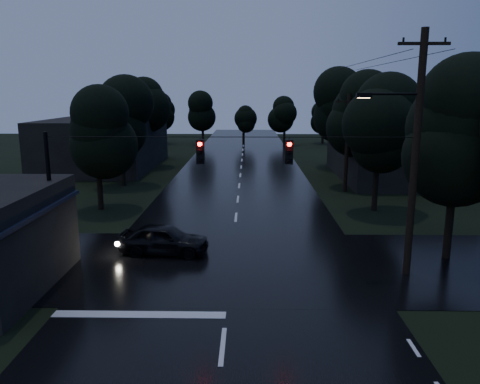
{
  "coord_description": "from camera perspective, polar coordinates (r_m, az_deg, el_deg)",
  "views": [
    {
      "loc": [
        0.77,
        -7.87,
        7.54
      ],
      "look_at": [
        0.35,
        14.47,
        2.79
      ],
      "focal_mm": 35.0,
      "sensor_mm": 36.0,
      "label": 1
    }
  ],
  "objects": [
    {
      "name": "building_far_right",
      "position": [
        44.24,
        18.52,
        4.44
      ],
      "size": [
        10.0,
        14.0,
        4.4
      ],
      "primitive_type": "cube",
      "color": "black",
      "rests_on": "ground"
    },
    {
      "name": "building_far_left",
      "position": [
        50.35,
        -16.08,
        5.78
      ],
      "size": [
        10.0,
        16.0,
        5.0
      ],
      "primitive_type": "cube",
      "color": "black",
      "rests_on": "ground"
    },
    {
      "name": "tree_right_c",
      "position": [
        48.81,
        12.41,
        10.35
      ],
      "size": [
        4.76,
        4.76,
        10.03
      ],
      "color": "black",
      "rests_on": "ground"
    },
    {
      "name": "main_road",
      "position": [
        38.63,
        -0.09,
        0.74
      ],
      "size": [
        12.0,
        120.0,
        0.02
      ],
      "primitive_type": "cube",
      "color": "black",
      "rests_on": "ground"
    },
    {
      "name": "tree_right_a",
      "position": [
        31.05,
        16.6,
        7.95
      ],
      "size": [
        4.2,
        4.2,
        8.85
      ],
      "color": "black",
      "rests_on": "ground"
    },
    {
      "name": "anchor_pole_left",
      "position": [
        21.1,
        -22.04,
        -1.33
      ],
      "size": [
        0.18,
        0.18,
        6.0
      ],
      "primitive_type": "cylinder",
      "color": "black",
      "rests_on": "ground"
    },
    {
      "name": "tree_left_b",
      "position": [
        39.31,
        -14.4,
        8.82
      ],
      "size": [
        4.2,
        4.2,
        8.85
      ],
      "color": "black",
      "rests_on": "ground"
    },
    {
      "name": "car",
      "position": [
        22.66,
        -9.23,
        -5.68
      ],
      "size": [
        4.37,
        2.1,
        1.44
      ],
      "primitive_type": "imported",
      "rotation": [
        0.0,
        0.0,
        1.47
      ],
      "color": "black",
      "rests_on": "ground"
    },
    {
      "name": "tree_left_c",
      "position": [
        49.14,
        -12.02,
        9.93
      ],
      "size": [
        4.48,
        4.48,
        9.44
      ],
      "color": "black",
      "rests_on": "ground"
    },
    {
      "name": "tree_left_a",
      "position": [
        31.51,
        -17.14,
        7.29
      ],
      "size": [
        3.92,
        3.92,
        8.26
      ],
      "color": "black",
      "rests_on": "ground"
    },
    {
      "name": "span_signals",
      "position": [
        19.01,
        0.42,
        5.05
      ],
      "size": [
        15.0,
        0.37,
        1.12
      ],
      "color": "black",
      "rests_on": "ground"
    },
    {
      "name": "cross_street",
      "position": [
        21.27,
        -1.08,
        -8.77
      ],
      "size": [
        60.0,
        9.0,
        0.02
      ],
      "primitive_type": "cube",
      "color": "black",
      "rests_on": "ground"
    },
    {
      "name": "utility_pole_main",
      "position": [
        20.14,
        20.39,
        4.74
      ],
      "size": [
        3.5,
        0.3,
        10.0
      ],
      "color": "black",
      "rests_on": "ground"
    },
    {
      "name": "tree_right_b",
      "position": [
        38.92,
        14.37,
        9.35
      ],
      "size": [
        4.48,
        4.48,
        9.44
      ],
      "color": "black",
      "rests_on": "ground"
    },
    {
      "name": "tree_corner_near",
      "position": [
        22.88,
        25.06,
        7.0
      ],
      "size": [
        4.48,
        4.48,
        9.44
      ],
      "color": "black",
      "rests_on": "ground"
    },
    {
      "name": "utility_pole_far",
      "position": [
        36.84,
        12.93,
        5.99
      ],
      "size": [
        2.0,
        0.3,
        7.5
      ],
      "color": "black",
      "rests_on": "ground"
    }
  ]
}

